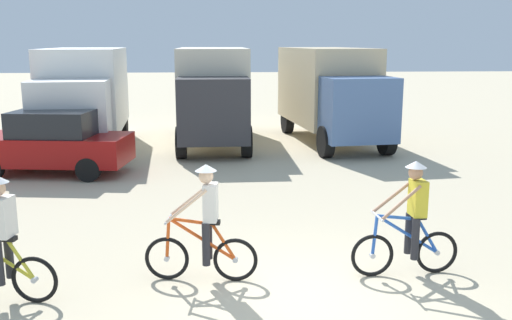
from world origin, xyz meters
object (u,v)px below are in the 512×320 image
at_px(sedan_parked, 52,143).
at_px(cyclist_near_camera, 410,223).
at_px(cyclist_orange_shirt, 0,244).
at_px(box_truck_white_box, 84,93).
at_px(box_truck_tan_camper, 331,90).
at_px(cyclist_cowboy_hat, 204,227).
at_px(box_truck_cream_rv, 213,91).

height_order(sedan_parked, cyclist_near_camera, cyclist_near_camera).
bearing_deg(cyclist_orange_shirt, box_truck_white_box, 97.12).
height_order(box_truck_tan_camper, cyclist_orange_shirt, box_truck_tan_camper).
bearing_deg(cyclist_orange_shirt, sedan_parked, 100.87).
relative_size(box_truck_white_box, cyclist_cowboy_hat, 3.80).
bearing_deg(cyclist_orange_shirt, cyclist_near_camera, 5.27).
xyz_separation_m(box_truck_cream_rv, sedan_parked, (-4.35, -4.68, -0.99)).
bearing_deg(cyclist_orange_shirt, cyclist_cowboy_hat, 10.65).
relative_size(cyclist_orange_shirt, cyclist_cowboy_hat, 1.00).
xyz_separation_m(box_truck_tan_camper, sedan_parked, (-8.55, -4.61, -0.99)).
distance_m(sedan_parked, cyclist_orange_shirt, 8.06).
bearing_deg(box_truck_white_box, box_truck_tan_camper, 5.38).
height_order(box_truck_white_box, sedan_parked, box_truck_white_box).
distance_m(box_truck_cream_rv, box_truck_tan_camper, 4.20).
bearing_deg(box_truck_tan_camper, sedan_parked, -151.66).
xyz_separation_m(box_truck_tan_camper, cyclist_near_camera, (-1.06, -11.98, -1.03)).
xyz_separation_m(cyclist_cowboy_hat, cyclist_near_camera, (3.17, 0.02, 0.00)).
distance_m(box_truck_tan_camper, cyclist_orange_shirt, 14.40).
bearing_deg(sedan_parked, box_truck_white_box, 89.18).
bearing_deg(box_truck_cream_rv, box_truck_white_box, -168.65).
relative_size(box_truck_tan_camper, sedan_parked, 1.59).
xyz_separation_m(box_truck_white_box, cyclist_orange_shirt, (1.47, -11.73, -1.03)).
height_order(box_truck_tan_camper, sedan_parked, box_truck_tan_camper).
bearing_deg(box_truck_white_box, sedan_parked, -90.82).
xyz_separation_m(box_truck_white_box, box_truck_cream_rv, (4.30, 0.86, 0.00)).
xyz_separation_m(box_truck_cream_rv, cyclist_near_camera, (3.14, -12.04, -1.03)).
height_order(cyclist_orange_shirt, cyclist_near_camera, same).
distance_m(box_truck_tan_camper, cyclist_cowboy_hat, 12.76).
relative_size(box_truck_tan_camper, cyclist_cowboy_hat, 3.84).
bearing_deg(box_truck_white_box, box_truck_cream_rv, 11.35).
height_order(box_truck_white_box, cyclist_cowboy_hat, box_truck_white_box).
distance_m(sedan_parked, cyclist_near_camera, 10.50).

